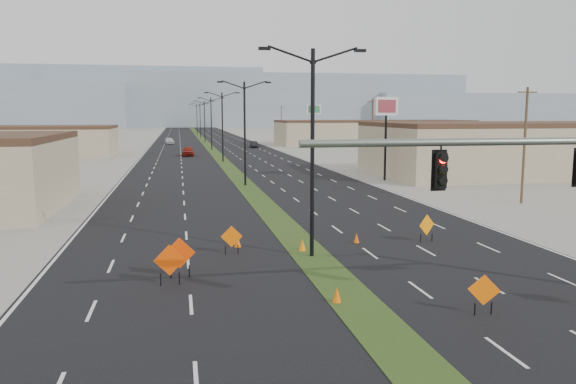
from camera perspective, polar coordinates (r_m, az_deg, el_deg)
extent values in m
plane|color=gray|center=(17.00, 12.26, -16.47)|extent=(600.00, 600.00, 0.00)
cube|color=black|center=(114.55, -7.87, 4.40)|extent=(25.00, 400.00, 0.02)
cube|color=#2B4318|center=(114.55, -7.87, 4.40)|extent=(2.00, 400.00, 0.04)
cube|color=tan|center=(102.56, -25.60, 4.55)|extent=(30.00, 14.00, 4.50)
cube|color=tan|center=(71.70, 23.26, 3.94)|extent=(36.00, 18.00, 5.50)
cube|color=tan|center=(131.90, 8.66, 5.93)|extent=(44.00, 16.00, 5.00)
cube|color=gray|center=(317.63, -2.66, 9.23)|extent=(220.00, 50.00, 28.00)
cube|color=gray|center=(356.68, 20.68, 7.79)|extent=(160.00, 50.00, 18.00)
cube|color=gray|center=(335.13, -15.26, 9.24)|extent=(140.00, 50.00, 32.00)
cylinder|color=slate|center=(19.85, 24.44, 4.72)|extent=(16.00, 0.24, 0.24)
cube|color=black|center=(18.12, 15.21, 2.11)|extent=(0.50, 0.28, 1.30)
sphere|color=#FF0C05|center=(17.94, 15.47, 3.17)|extent=(0.22, 0.22, 0.22)
cylinder|color=black|center=(26.98, 2.49, 3.75)|extent=(0.20, 0.20, 10.00)
cube|color=black|center=(26.63, -2.42, 14.36)|extent=(0.55, 0.24, 0.14)
cube|color=black|center=(27.70, 7.33, 14.06)|extent=(0.55, 0.24, 0.14)
cylinder|color=black|center=(54.57, -4.41, 5.87)|extent=(0.20, 0.20, 10.00)
cube|color=black|center=(54.39, -6.92, 11.04)|extent=(0.55, 0.24, 0.14)
cube|color=black|center=(54.92, -2.04, 11.06)|extent=(0.55, 0.24, 0.14)
cylinder|color=black|center=(82.43, -6.68, 6.54)|extent=(0.20, 0.20, 10.00)
cube|color=black|center=(82.32, -8.35, 9.96)|extent=(0.55, 0.24, 0.14)
cube|color=black|center=(82.67, -5.12, 10.00)|extent=(0.55, 0.24, 0.14)
cylinder|color=black|center=(110.36, -7.80, 6.87)|extent=(0.20, 0.20, 10.00)
cube|color=black|center=(110.28, -9.06, 9.42)|extent=(0.55, 0.24, 0.14)
cube|color=black|center=(110.54, -6.64, 9.46)|extent=(0.55, 0.24, 0.14)
cylinder|color=black|center=(138.32, -8.47, 7.06)|extent=(0.20, 0.20, 10.00)
cube|color=black|center=(138.26, -9.47, 9.09)|extent=(0.55, 0.24, 0.14)
cube|color=black|center=(138.46, -7.55, 9.13)|extent=(0.55, 0.24, 0.14)
cylinder|color=black|center=(166.30, -8.91, 7.19)|extent=(0.20, 0.20, 10.00)
cube|color=black|center=(166.24, -9.75, 8.88)|extent=(0.55, 0.24, 0.14)
cube|color=black|center=(166.41, -8.15, 8.91)|extent=(0.55, 0.24, 0.14)
cylinder|color=black|center=(194.28, -9.23, 7.29)|extent=(0.20, 0.20, 10.00)
cube|color=black|center=(194.23, -9.95, 8.73)|extent=(0.55, 0.24, 0.14)
cube|color=black|center=(194.38, -8.58, 8.76)|extent=(0.55, 0.24, 0.14)
cylinder|color=#4C3823|center=(47.23, 22.89, 4.33)|extent=(0.20, 0.20, 9.00)
cube|color=#4C3823|center=(47.20, 23.16, 9.30)|extent=(1.60, 0.10, 0.10)
cylinder|color=#4C3823|center=(78.72, 8.55, 6.08)|extent=(0.20, 0.20, 9.00)
cube|color=#4C3823|center=(78.70, 8.61, 9.06)|extent=(1.60, 0.10, 0.10)
cylinder|color=#4C3823|center=(112.31, 2.55, 6.70)|extent=(0.20, 0.20, 9.00)
cube|color=#4C3823|center=(112.30, 2.56, 8.79)|extent=(1.60, 0.10, 0.10)
cylinder|color=#4C3823|center=(146.56, -0.68, 7.00)|extent=(0.20, 0.20, 9.00)
cube|color=#4C3823|center=(146.55, -0.68, 8.60)|extent=(1.60, 0.10, 0.10)
imported|color=maroon|center=(94.64, -10.12, 4.11)|extent=(2.20, 4.84, 1.61)
imported|color=black|center=(116.28, -3.51, 4.84)|extent=(1.44, 4.03, 1.32)
imported|color=silver|center=(132.92, -11.96, 5.08)|extent=(2.44, 4.89, 1.36)
cube|color=#D63804|center=(24.44, -10.96, -6.10)|extent=(1.33, 0.07, 1.33)
cylinder|color=black|center=(24.65, -11.82, -7.99)|extent=(0.05, 0.05, 0.55)
cylinder|color=black|center=(24.65, -10.00, -7.94)|extent=(0.05, 0.05, 0.55)
cube|color=#DC3E04|center=(23.48, -11.95, -6.78)|extent=(1.29, 0.12, 1.29)
cylinder|color=black|center=(23.71, -12.81, -8.68)|extent=(0.05, 0.05, 0.54)
cylinder|color=black|center=(23.69, -10.97, -8.64)|extent=(0.05, 0.05, 0.54)
cube|color=#E05B04|center=(28.21, -5.76, -4.52)|extent=(1.08, 0.14, 1.08)
cylinder|color=black|center=(28.34, -6.37, -5.87)|extent=(0.05, 0.05, 0.45)
cylinder|color=black|center=(28.39, -5.10, -5.83)|extent=(0.05, 0.05, 0.45)
cube|color=#FF6605|center=(20.91, 19.29, -9.38)|extent=(1.01, 0.49, 1.09)
cylinder|color=black|center=(20.97, 18.44, -11.24)|extent=(0.05, 0.05, 0.45)
cylinder|color=black|center=(21.28, 19.96, -11.03)|extent=(0.05, 0.05, 0.45)
cube|color=orange|center=(31.59, 13.92, -3.27)|extent=(1.06, 0.52, 1.15)
cylinder|color=black|center=(31.59, 13.32, -4.57)|extent=(0.05, 0.05, 0.48)
cylinder|color=black|center=(31.87, 14.42, -4.50)|extent=(0.05, 0.05, 0.48)
cone|color=#E95E04|center=(21.21, 5.00, -10.42)|extent=(0.36, 0.36, 0.60)
cone|color=orange|center=(28.76, 1.47, -5.40)|extent=(0.51, 0.51, 0.66)
cone|color=#DB5404|center=(30.80, 6.97, -4.67)|extent=(0.38, 0.38, 0.54)
cone|color=#DF5B04|center=(29.74, -5.14, -5.01)|extent=(0.41, 0.41, 0.63)
cylinder|color=black|center=(59.75, 9.86, 4.60)|extent=(0.24, 0.24, 7.18)
cube|color=white|center=(59.66, 9.96, 8.58)|extent=(2.81, 1.17, 1.89)
cube|color=maroon|center=(59.47, 10.03, 8.58)|extent=(2.18, 0.72, 1.32)
cylinder|color=black|center=(113.06, 2.63, 6.26)|extent=(0.24, 0.24, 7.23)
cube|color=white|center=(113.01, 2.64, 8.38)|extent=(2.87, 0.53, 1.90)
cube|color=#358550|center=(112.82, 2.67, 8.38)|extent=(2.28, 0.19, 1.33)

